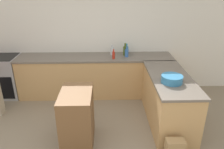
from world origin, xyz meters
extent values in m
cube|color=white|center=(0.00, 2.51, 1.35)|extent=(8.00, 0.06, 2.70)
cube|color=tan|center=(0.00, 2.16, 0.44)|extent=(3.37, 0.64, 0.88)
cube|color=#6B6056|center=(0.00, 2.16, 0.90)|extent=(3.40, 0.67, 0.04)
cube|color=tan|center=(1.36, 1.03, 0.44)|extent=(0.66, 1.62, 0.88)
cube|color=#6B6056|center=(1.36, 1.03, 0.90)|extent=(0.69, 1.65, 0.04)
cube|color=#ADADB2|center=(-2.04, 2.16, 0.46)|extent=(0.66, 0.63, 0.92)
cube|color=black|center=(-2.04, 1.85, 0.32)|extent=(0.56, 0.01, 0.51)
cube|color=black|center=(-2.04, 2.16, 0.92)|extent=(0.61, 0.58, 0.01)
cube|color=brown|center=(-0.22, 0.49, 0.45)|extent=(0.48, 0.75, 0.90)
cylinder|color=teal|center=(1.30, 0.78, 0.98)|extent=(0.34, 0.34, 0.12)
cylinder|color=red|center=(0.40, 1.99, 0.99)|extent=(0.06, 0.06, 0.15)
cylinder|color=red|center=(0.40, 1.99, 1.10)|extent=(0.03, 0.03, 0.06)
cylinder|color=#386BB7|center=(0.69, 2.12, 1.00)|extent=(0.08, 0.08, 0.16)
cylinder|color=#386BB7|center=(0.69, 2.12, 1.11)|extent=(0.04, 0.04, 0.06)
cylinder|color=#338CBF|center=(0.71, 2.34, 1.00)|extent=(0.07, 0.07, 0.17)
cylinder|color=#338CBF|center=(0.71, 2.34, 1.11)|extent=(0.03, 0.03, 0.06)
cylinder|color=#475B1E|center=(0.67, 2.24, 1.01)|extent=(0.09, 0.09, 0.19)
cylinder|color=#475B1E|center=(0.67, 2.24, 1.15)|extent=(0.04, 0.04, 0.08)
cylinder|color=silver|center=(0.38, 2.26, 1.00)|extent=(0.08, 0.08, 0.17)
cylinder|color=silver|center=(0.38, 2.26, 1.11)|extent=(0.04, 0.04, 0.06)
cube|color=#A88456|center=(1.23, 0.08, 0.17)|extent=(0.27, 0.16, 0.33)
camera|label=1|loc=(0.25, -2.39, 2.43)|focal=35.00mm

